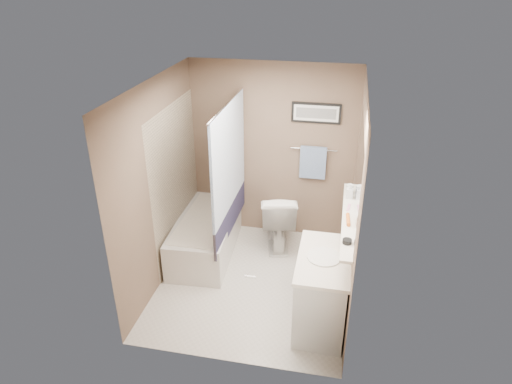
% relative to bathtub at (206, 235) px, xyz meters
% --- Properties ---
extents(ground, '(2.50, 2.50, 0.00)m').
position_rel_bathtub_xyz_m(ground, '(0.75, -0.52, -0.25)').
color(ground, beige).
rests_on(ground, ground).
extents(ceiling, '(2.20, 2.50, 0.04)m').
position_rel_bathtub_xyz_m(ceiling, '(0.75, -0.52, 2.13)').
color(ceiling, silver).
rests_on(ceiling, wall_back).
extents(wall_back, '(2.20, 0.04, 2.40)m').
position_rel_bathtub_xyz_m(wall_back, '(0.75, 0.71, 0.95)').
color(wall_back, brown).
rests_on(wall_back, ground).
extents(wall_front, '(2.20, 0.04, 2.40)m').
position_rel_bathtub_xyz_m(wall_front, '(0.75, -1.75, 0.95)').
color(wall_front, brown).
rests_on(wall_front, ground).
extents(wall_left, '(0.04, 2.50, 2.40)m').
position_rel_bathtub_xyz_m(wall_left, '(-0.33, -0.52, 0.95)').
color(wall_left, brown).
rests_on(wall_left, ground).
extents(wall_right, '(0.04, 2.50, 2.40)m').
position_rel_bathtub_xyz_m(wall_right, '(1.83, -0.52, 0.95)').
color(wall_right, brown).
rests_on(wall_right, ground).
extents(tile_surround, '(0.02, 1.55, 2.00)m').
position_rel_bathtub_xyz_m(tile_surround, '(-0.34, -0.02, 0.75)').
color(tile_surround, tan).
rests_on(tile_surround, wall_left).
extents(curtain_rod, '(0.02, 1.55, 0.02)m').
position_rel_bathtub_xyz_m(curtain_rod, '(0.35, -0.02, 1.80)').
color(curtain_rod, silver).
rests_on(curtain_rod, wall_left).
extents(curtain_upper, '(0.03, 1.45, 1.28)m').
position_rel_bathtub_xyz_m(curtain_upper, '(0.35, -0.02, 1.15)').
color(curtain_upper, white).
rests_on(curtain_upper, curtain_rod).
extents(curtain_lower, '(0.03, 1.45, 0.36)m').
position_rel_bathtub_xyz_m(curtain_lower, '(0.35, -0.02, 0.33)').
color(curtain_lower, '#282444').
rests_on(curtain_lower, curtain_rod).
extents(mirror, '(0.02, 1.60, 1.00)m').
position_rel_bathtub_xyz_m(mirror, '(1.84, -0.67, 1.37)').
color(mirror, silver).
rests_on(mirror, wall_right).
extents(shelf, '(0.12, 1.60, 0.03)m').
position_rel_bathtub_xyz_m(shelf, '(1.79, -0.67, 0.85)').
color(shelf, silver).
rests_on(shelf, wall_right).
extents(towel_bar, '(0.60, 0.02, 0.02)m').
position_rel_bathtub_xyz_m(towel_bar, '(1.30, 0.69, 1.05)').
color(towel_bar, silver).
rests_on(towel_bar, wall_back).
extents(towel, '(0.34, 0.05, 0.44)m').
position_rel_bathtub_xyz_m(towel, '(1.30, 0.67, 0.87)').
color(towel, '#95B3DA').
rests_on(towel, towel_bar).
extents(art_frame, '(0.62, 0.02, 0.26)m').
position_rel_bathtub_xyz_m(art_frame, '(1.30, 0.71, 1.53)').
color(art_frame, black).
rests_on(art_frame, wall_back).
extents(art_mat, '(0.56, 0.00, 0.20)m').
position_rel_bathtub_xyz_m(art_mat, '(1.30, 0.70, 1.53)').
color(art_mat, white).
rests_on(art_mat, art_frame).
extents(art_image, '(0.50, 0.00, 0.13)m').
position_rel_bathtub_xyz_m(art_image, '(1.30, 0.69, 1.53)').
color(art_image, '#595959').
rests_on(art_image, art_mat).
extents(door, '(0.80, 0.02, 2.00)m').
position_rel_bathtub_xyz_m(door, '(1.30, -1.76, 0.75)').
color(door, silver).
rests_on(door, wall_front).
extents(door_handle, '(0.10, 0.02, 0.02)m').
position_rel_bathtub_xyz_m(door_handle, '(0.97, -1.71, 0.75)').
color(door_handle, silver).
rests_on(door_handle, door).
extents(bathtub, '(0.79, 1.54, 0.50)m').
position_rel_bathtub_xyz_m(bathtub, '(0.00, 0.00, 0.00)').
color(bathtub, silver).
rests_on(bathtub, ground).
extents(tub_rim, '(0.56, 1.36, 0.02)m').
position_rel_bathtub_xyz_m(tub_rim, '(0.00, 0.00, 0.25)').
color(tub_rim, silver).
rests_on(tub_rim, bathtub).
extents(toilet, '(0.61, 0.87, 0.81)m').
position_rel_bathtub_xyz_m(toilet, '(0.90, 0.37, 0.16)').
color(toilet, white).
rests_on(toilet, ground).
extents(vanity, '(0.54, 0.92, 0.80)m').
position_rel_bathtub_xyz_m(vanity, '(1.60, -1.05, 0.15)').
color(vanity, silver).
rests_on(vanity, ground).
extents(countertop, '(0.54, 0.96, 0.04)m').
position_rel_bathtub_xyz_m(countertop, '(1.59, -1.05, 0.57)').
color(countertop, silver).
rests_on(countertop, vanity).
extents(sink_basin, '(0.34, 0.34, 0.01)m').
position_rel_bathtub_xyz_m(sink_basin, '(1.58, -1.05, 0.60)').
color(sink_basin, silver).
rests_on(sink_basin, countertop).
extents(faucet_spout, '(0.02, 0.02, 0.10)m').
position_rel_bathtub_xyz_m(faucet_spout, '(1.78, -1.05, 0.64)').
color(faucet_spout, white).
rests_on(faucet_spout, countertop).
extents(faucet_knob, '(0.05, 0.05, 0.05)m').
position_rel_bathtub_xyz_m(faucet_knob, '(1.78, -0.95, 0.62)').
color(faucet_knob, white).
rests_on(faucet_knob, countertop).
extents(candle_bowl_near, '(0.09, 0.09, 0.04)m').
position_rel_bathtub_xyz_m(candle_bowl_near, '(1.79, -1.18, 0.89)').
color(candle_bowl_near, black).
rests_on(candle_bowl_near, shelf).
extents(hair_brush_front, '(0.05, 0.22, 0.04)m').
position_rel_bathtub_xyz_m(hair_brush_front, '(1.79, -0.77, 0.89)').
color(hair_brush_front, '#D0601D').
rests_on(hair_brush_front, shelf).
extents(pink_comb, '(0.04, 0.16, 0.01)m').
position_rel_bathtub_xyz_m(pink_comb, '(1.79, -0.47, 0.87)').
color(pink_comb, pink).
rests_on(pink_comb, shelf).
extents(glass_jar, '(0.08, 0.08, 0.10)m').
position_rel_bathtub_xyz_m(glass_jar, '(1.79, -0.11, 0.92)').
color(glass_jar, white).
rests_on(glass_jar, shelf).
extents(soap_bottle, '(0.08, 0.08, 0.17)m').
position_rel_bathtub_xyz_m(soap_bottle, '(1.79, -0.23, 0.95)').
color(soap_bottle, '#999999').
rests_on(soap_bottle, shelf).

